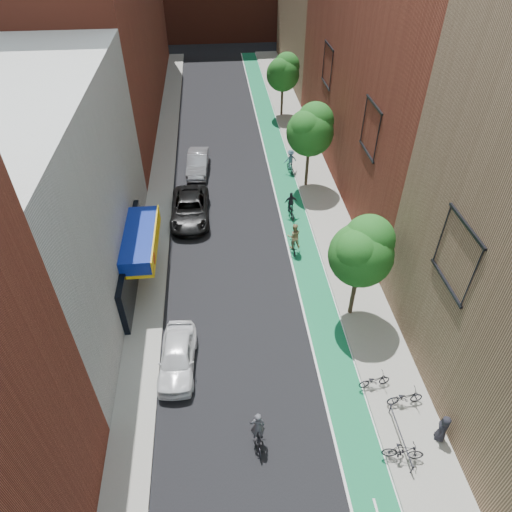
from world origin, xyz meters
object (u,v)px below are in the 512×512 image
object	(u,v)px
parked_car_silver	(198,163)
pedestrian	(443,428)
cyclist_lead	(258,434)
parked_car_black	(190,209)
cyclist_lane_near	(294,240)
cyclist_lane_mid	(291,208)
parked_car_white	(177,357)
cyclist_lane_far	(290,162)

from	to	relation	value
parked_car_silver	pedestrian	size ratio (longest dim) A/B	3.05
cyclist_lead	pedestrian	size ratio (longest dim) A/B	1.37
parked_car_black	cyclist_lead	world-z (taller)	cyclist_lead
cyclist_lane_near	cyclist_lane_mid	world-z (taller)	cyclist_lane_near
parked_car_white	pedestrian	distance (m)	12.69
cyclist_lane_near	pedestrian	xyz separation A→B (m)	(4.33, -13.66, -0.08)
parked_car_silver	cyclist_lane_far	xyz separation A→B (m)	(7.71, -0.91, 0.14)
cyclist_lane_far	parked_car_white	bearing A→B (deg)	53.21
parked_car_black	cyclist_lane_far	xyz separation A→B (m)	(8.25, 5.97, 0.10)
parked_car_white	cyclist_lane_near	xyz separation A→B (m)	(7.30, 8.58, 0.24)
cyclist_lead	cyclist_lane_near	distance (m)	13.54
cyclist_lane_near	cyclist_lane_far	size ratio (longest dim) A/B	1.10
parked_car_white	cyclist_lane_near	bearing A→B (deg)	52.95
cyclist_lead	pedestrian	distance (m)	8.05
pedestrian	parked_car_silver	bearing A→B (deg)	-132.13
parked_car_black	cyclist_lane_mid	size ratio (longest dim) A/B	3.00
parked_car_white	parked_car_silver	world-z (taller)	parked_car_silver
parked_car_white	pedestrian	world-z (taller)	pedestrian
parked_car_black	pedestrian	bearing A→B (deg)	-57.71
parked_car_black	cyclist_lane_far	bearing A→B (deg)	36.70
parked_car_white	cyclist_lead	xyz separation A→B (m)	(3.61, -4.44, -0.05)
pedestrian	cyclist_lane_far	bearing A→B (deg)	-148.20
parked_car_silver	cyclist_lead	bearing A→B (deg)	-79.88
parked_car_silver	pedestrian	distance (m)	27.25
cyclist_lead	cyclist_lane_far	bearing A→B (deg)	-103.82
parked_car_black	parked_car_silver	xyz separation A→B (m)	(0.55, 6.88, -0.04)
cyclist_lead	cyclist_lane_mid	bearing A→B (deg)	-105.20
parked_car_white	cyclist_lane_mid	distance (m)	14.89
parked_car_silver	cyclist_lead	xyz separation A→B (m)	(2.59, -24.46, -0.07)
cyclist_lane_mid	parked_car_white	bearing A→B (deg)	55.73
cyclist_lane_mid	parked_car_silver	bearing A→B (deg)	-50.07
cyclist_lane_near	cyclist_lane_mid	distance (m)	4.16
parked_car_black	pedestrian	xyz separation A→B (m)	(11.15, -18.21, 0.11)
cyclist_lane_far	cyclist_lane_near	bearing A→B (deg)	70.03
parked_car_black	cyclist_lead	bearing A→B (deg)	-79.07
parked_car_silver	cyclist_lane_far	distance (m)	7.76
parked_car_silver	cyclist_lane_far	bearing A→B (deg)	-2.65
parked_car_silver	cyclist_lane_near	distance (m)	13.04
parked_car_white	cyclist_lane_near	size ratio (longest dim) A/B	2.02
parked_car_white	cyclist_lead	distance (m)	5.73
parked_car_black	parked_car_white	bearing A→B (deg)	-91.27
cyclist_lane_far	pedestrian	xyz separation A→B (m)	(2.90, -24.19, 0.01)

